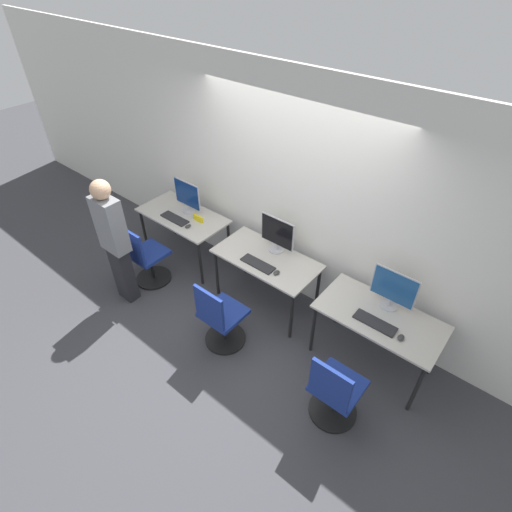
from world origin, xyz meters
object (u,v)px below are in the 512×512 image
(mouse_left, at_px, (188,226))
(office_chair_center, at_px, (221,320))
(office_chair_left, at_px, (146,259))
(monitor_center, at_px, (277,234))
(monitor_right, at_px, (393,289))
(keyboard_left, at_px, (175,219))
(person_left, at_px, (114,239))
(office_chair_right, at_px, (334,394))
(mouse_center, at_px, (277,273))
(keyboard_center, at_px, (258,264))
(monitor_left, at_px, (187,196))
(mouse_right, at_px, (401,338))
(keyboard_right, at_px, (375,323))

(mouse_left, height_order, office_chair_center, office_chair_center)
(office_chair_left, distance_m, monitor_center, 1.82)
(monitor_right, bearing_deg, keyboard_left, -173.62)
(office_chair_left, bearing_deg, person_left, -87.60)
(office_chair_right, bearing_deg, mouse_center, 150.54)
(keyboard_center, relative_size, office_chair_center, 0.47)
(office_chair_right, bearing_deg, monitor_left, 161.92)
(keyboard_left, bearing_deg, office_chair_right, -13.31)
(mouse_left, relative_size, mouse_right, 1.00)
(mouse_center, relative_size, mouse_right, 1.00)
(office_chair_left, distance_m, office_chair_right, 2.95)
(office_chair_right, bearing_deg, monitor_center, 144.98)
(office_chair_right, bearing_deg, mouse_right, 68.85)
(mouse_right, bearing_deg, keyboard_right, 175.95)
(person_left, bearing_deg, mouse_right, 15.98)
(keyboard_center, bearing_deg, monitor_left, 168.95)
(mouse_center, bearing_deg, keyboard_right, 1.33)
(office_chair_left, height_order, monitor_right, monitor_right)
(monitor_center, relative_size, mouse_right, 5.16)
(mouse_left, relative_size, mouse_center, 1.00)
(mouse_left, relative_size, keyboard_center, 0.21)
(mouse_right, bearing_deg, monitor_right, 129.81)
(keyboard_left, distance_m, keyboard_right, 2.93)
(office_chair_left, bearing_deg, mouse_center, 17.30)
(mouse_left, distance_m, person_left, 0.96)
(monitor_left, distance_m, office_chair_left, 1.01)
(mouse_left, bearing_deg, monitor_left, 134.82)
(person_left, distance_m, keyboard_right, 3.07)
(monitor_left, height_order, monitor_center, same)
(keyboard_left, xyz_separation_m, office_chair_right, (2.94, -0.70, -0.36))
(office_chair_right, bearing_deg, mouse_left, 165.67)
(person_left, distance_m, office_chair_center, 1.59)
(monitor_center, xyz_separation_m, office_chair_center, (0.02, -1.04, -0.59))
(office_chair_left, distance_m, keyboard_right, 3.01)
(keyboard_center, height_order, mouse_right, mouse_right)
(mouse_right, bearing_deg, person_left, -164.02)
(monitor_right, bearing_deg, keyboard_right, -90.00)
(monitor_right, bearing_deg, office_chair_left, -163.29)
(office_chair_center, relative_size, office_chair_right, 1.00)
(mouse_left, relative_size, monitor_center, 0.19)
(office_chair_left, bearing_deg, keyboard_right, 10.97)
(keyboard_right, bearing_deg, office_chair_left, -169.03)
(mouse_right, distance_m, office_chair_right, 0.83)
(office_chair_center, relative_size, keyboard_right, 2.15)
(person_left, xyz_separation_m, keyboard_right, (2.92, 0.94, -0.19))
(monitor_right, distance_m, mouse_right, 0.49)
(office_chair_left, xyz_separation_m, mouse_center, (1.74, 0.54, 0.37))
(person_left, bearing_deg, keyboard_left, 90.51)
(mouse_center, height_order, mouse_right, same)
(monitor_left, bearing_deg, monitor_right, 1.24)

